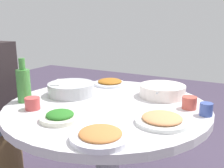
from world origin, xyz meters
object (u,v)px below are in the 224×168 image
tea_cup_far (32,103)px  dish_shrimp (162,119)px  green_bottle (24,84)px  soup_bowl (162,91)px  tea_cup_side (189,103)px  tea_cup_near (206,109)px  dish_greens (60,116)px  dish_tofu_braise (100,135)px  round_dining_table (107,127)px  dish_stirfry (110,82)px  rice_bowl (71,89)px

tea_cup_far → dish_shrimp: bearing=12.5°
dish_shrimp → green_bottle: green_bottle is taller
soup_bowl → tea_cup_side: 0.25m
tea_cup_near → dish_greens: bearing=-146.2°
dish_tofu_braise → dish_shrimp: bearing=60.6°
dish_greens → tea_cup_far: size_ratio=2.42×
dish_greens → dish_shrimp: bearing=24.5°
dish_tofu_braise → round_dining_table: bearing=116.3°
dish_tofu_braise → green_bottle: size_ratio=0.96×
round_dining_table → dish_stirfry: size_ratio=5.00×
dish_tofu_braise → tea_cup_near: tea_cup_near is taller
round_dining_table → tea_cup_far: bearing=-138.7°
dish_greens → green_bottle: (-0.37, 0.13, 0.08)m
rice_bowl → tea_cup_near: (0.81, 0.03, -0.01)m
round_dining_table → tea_cup_side: tea_cup_side is taller
rice_bowl → dish_tofu_braise: (0.49, -0.45, -0.02)m
tea_cup_near → tea_cup_far: bearing=-157.2°
soup_bowl → tea_cup_near: bearing=-35.6°
dish_tofu_braise → tea_cup_side: (0.22, 0.54, 0.01)m
dish_shrimp → tea_cup_side: (0.06, 0.26, 0.01)m
green_bottle → tea_cup_far: bearing=-28.9°
tea_cup_far → dish_tofu_braise: bearing=-15.2°
green_bottle → tea_cup_near: green_bottle is taller
soup_bowl → dish_greens: 0.68m
round_dining_table → rice_bowl: 0.34m
soup_bowl → dish_tofu_braise: size_ratio=1.25×
green_bottle → tea_cup_near: 1.00m
dish_greens → tea_cup_near: size_ratio=2.98×
round_dining_table → soup_bowl: (0.23, 0.29, 0.17)m
dish_shrimp → tea_cup_side: tea_cup_side is taller
dish_stirfry → dish_tofu_braise: size_ratio=0.93×
rice_bowl → tea_cup_far: (-0.02, -0.32, -0.01)m
dish_shrimp → round_dining_table: bearing=161.6°
dish_stirfry → tea_cup_far: (-0.10, -0.65, 0.01)m
green_bottle → round_dining_table: bearing=23.3°
dish_shrimp → dish_greens: (-0.43, -0.20, 0.00)m
dish_shrimp → tea_cup_near: size_ratio=3.88×
rice_bowl → tea_cup_near: 0.81m
rice_bowl → tea_cup_side: size_ratio=3.76×
dish_tofu_braise → tea_cup_far: size_ratio=3.10×
soup_bowl → tea_cup_far: 0.77m
rice_bowl → soup_bowl: bearing=25.1°
dish_greens → tea_cup_near: 0.71m
round_dining_table → tea_cup_near: tea_cup_near is taller
dish_tofu_braise → tea_cup_side: 0.59m
soup_bowl → dish_greens: (-0.30, -0.61, -0.02)m
soup_bowl → dish_tofu_braise: soup_bowl is taller
soup_bowl → dish_shrimp: size_ratio=1.23×
dish_stirfry → dish_tofu_braise: (0.40, -0.79, 0.00)m
round_dining_table → dish_stirfry: 0.46m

